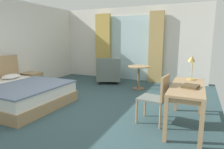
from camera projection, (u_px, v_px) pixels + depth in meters
name	position (u px, v px, depth m)	size (l,w,h in m)	color
ground	(76.00, 112.00, 4.25)	(5.82, 7.60, 0.10)	#334C51
wall_back	(130.00, 44.00, 7.17)	(5.42, 0.12, 2.61)	silver
balcony_glass_door	(129.00, 48.00, 7.13)	(1.57, 0.02, 2.30)	silver
curtain_panel_left	(103.00, 47.00, 7.43)	(0.59, 0.10, 2.40)	tan
curtain_panel_right	(156.00, 48.00, 6.63)	(0.49, 0.10, 2.40)	tan
bed	(16.00, 93.00, 4.52)	(2.14, 1.83, 1.05)	tan
nightstand	(32.00, 80.00, 6.05)	(0.48, 0.48, 0.47)	tan
writing_desk	(187.00, 91.00, 3.34)	(0.55, 1.46, 0.73)	tan
desk_chair	(157.00, 96.00, 3.47)	(0.53, 0.49, 0.90)	slate
desk_lamp	(192.00, 62.00, 3.82)	(0.19, 0.27, 0.48)	tan
closed_book	(190.00, 86.00, 3.20)	(0.24, 0.27, 0.04)	brown
armchair_by_window	(109.00, 73.00, 6.66)	(1.00, 0.95, 0.88)	slate
round_cafe_table	(139.00, 72.00, 5.86)	(0.65, 0.65, 0.70)	tan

